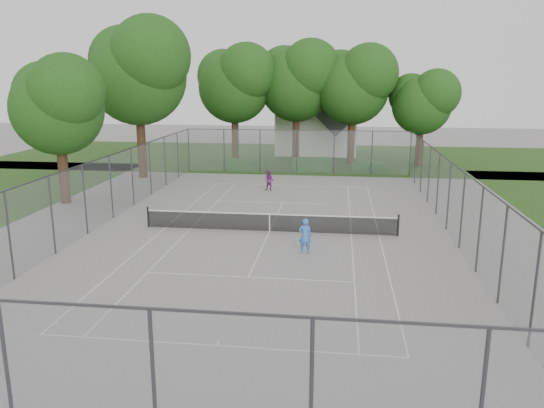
# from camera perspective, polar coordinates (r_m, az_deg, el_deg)

# --- Properties ---
(ground) EXTENTS (120.00, 120.00, 0.00)m
(ground) POSITION_cam_1_polar(r_m,az_deg,el_deg) (26.97, -0.27, -2.97)
(ground) COLOR slate
(ground) RESTS_ON ground
(grass_far) EXTENTS (60.00, 20.00, 0.00)m
(grass_far) POSITION_cam_1_polar(r_m,az_deg,el_deg) (52.32, 3.45, 5.06)
(grass_far) COLOR #204012
(grass_far) RESTS_ON ground
(court_markings) EXTENTS (11.03, 23.83, 0.01)m
(court_markings) POSITION_cam_1_polar(r_m,az_deg,el_deg) (26.97, -0.27, -2.96)
(court_markings) COLOR silver
(court_markings) RESTS_ON ground
(tennis_net) EXTENTS (12.87, 0.10, 1.10)m
(tennis_net) POSITION_cam_1_polar(r_m,az_deg,el_deg) (26.83, -0.27, -1.92)
(tennis_net) COLOR black
(tennis_net) RESTS_ON ground
(perimeter_fence) EXTENTS (18.08, 34.08, 3.52)m
(perimeter_fence) POSITION_cam_1_polar(r_m,az_deg,el_deg) (26.52, -0.27, 0.78)
(perimeter_fence) COLOR #38383D
(perimeter_fence) RESTS_ON ground
(tree_far_left) EXTENTS (7.40, 6.76, 10.64)m
(tree_far_left) POSITION_cam_1_polar(r_m,az_deg,el_deg) (48.72, -3.98, 13.06)
(tree_far_left) COLOR #311D12
(tree_far_left) RESTS_ON ground
(tree_far_midleft) EXTENTS (7.65, 6.98, 10.99)m
(tree_far_midleft) POSITION_cam_1_polar(r_m,az_deg,el_deg) (48.95, 2.75, 13.36)
(tree_far_midleft) COLOR #311D12
(tree_far_midleft) RESTS_ON ground
(tree_far_midright) EXTENTS (7.32, 6.68, 10.52)m
(tree_far_midright) POSITION_cam_1_polar(r_m,az_deg,el_deg) (47.91, 8.83, 12.83)
(tree_far_midright) COLOR #311D12
(tree_far_midright) RESTS_ON ground
(tree_far_right) EXTENTS (5.83, 5.32, 8.38)m
(tree_far_right) POSITION_cam_1_polar(r_m,az_deg,el_deg) (47.82, 15.94, 10.71)
(tree_far_right) COLOR #311D12
(tree_far_right) RESTS_ON ground
(tree_side_back) EXTENTS (8.41, 7.68, 12.08)m
(tree_side_back) POSITION_cam_1_polar(r_m,az_deg,el_deg) (42.07, -14.20, 13.99)
(tree_side_back) COLOR #311D12
(tree_side_back) RESTS_ON ground
(tree_side_front) EXTENTS (6.29, 5.75, 9.05)m
(tree_side_front) POSITION_cam_1_polar(r_m,az_deg,el_deg) (34.63, -22.07, 10.16)
(tree_side_front) COLOR #311D12
(tree_side_front) RESTS_ON ground
(hedge_left) EXTENTS (3.43, 1.03, 0.86)m
(hedge_left) POSITION_cam_1_polar(r_m,az_deg,el_deg) (45.21, -2.89, 4.28)
(hedge_left) COLOR #1D4D18
(hedge_left) RESTS_ON ground
(hedge_mid) EXTENTS (3.30, 0.94, 1.04)m
(hedge_mid) POSITION_cam_1_polar(r_m,az_deg,el_deg) (44.47, 4.38, 4.22)
(hedge_mid) COLOR #1D4D18
(hedge_mid) RESTS_ON ground
(hedge_right) EXTENTS (2.65, 0.97, 0.80)m
(hedge_right) POSITION_cam_1_polar(r_m,az_deg,el_deg) (44.14, 10.28, 3.82)
(hedge_right) COLOR #1D4D18
(hedge_right) RESTS_ON ground
(house) EXTENTS (7.96, 6.17, 9.91)m
(house) POSITION_cam_1_polar(r_m,az_deg,el_deg) (54.96, 4.85, 9.62)
(house) COLOR silver
(house) RESTS_ON ground
(girl_player) EXTENTS (0.60, 0.41, 1.59)m
(girl_player) POSITION_cam_1_polar(r_m,az_deg,el_deg) (23.57, 3.58, -3.43)
(girl_player) COLOR #3673CB
(girl_player) RESTS_ON ground
(woman_player) EXTENTS (0.82, 0.72, 1.42)m
(woman_player) POSITION_cam_1_polar(r_m,az_deg,el_deg) (36.50, -0.32, 2.53)
(woman_player) COLOR #792875
(woman_player) RESTS_ON ground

